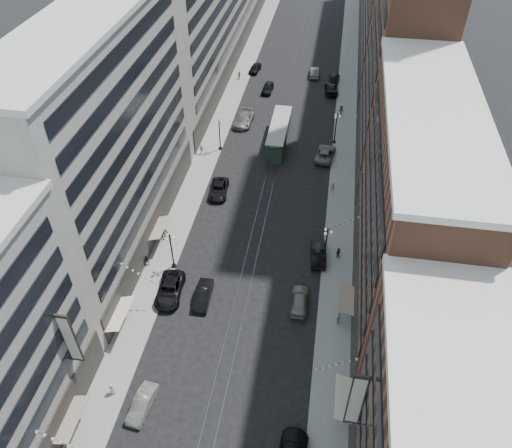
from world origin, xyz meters
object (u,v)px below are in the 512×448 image
Objects in this scene: streetcar at (279,135)px; car_4 at (299,300)px; lamppost_se_far at (326,244)px; car_7 at (219,189)px; car_10 at (318,253)px; car_13 at (268,88)px; car_11 at (325,154)px; car_5 at (203,295)px; pedestrian_5 at (163,231)px; car_1 at (142,404)px; pedestrian_6 at (202,149)px; car_extra_0 at (244,120)px; pedestrian_extra_1 at (239,75)px; pedestrian_2 at (147,261)px; car_14 at (314,72)px; car_extra_1 at (334,78)px; car_9 at (255,68)px; car_2 at (170,290)px; pedestrian_4 at (338,318)px; pedestrian_7 at (338,253)px; lamppost_sw_mid at (220,134)px; car_8 at (243,119)px; car_12 at (331,88)px; lamppost_se_mid at (336,127)px; lamppost_sw_far at (172,250)px; pedestrian_8 at (332,186)px; pedestrian_9 at (341,110)px; pedestrian_1 at (112,389)px.

car_4 is at bearing -78.71° from streetcar.
lamppost_se_far reaches higher than streetcar.
car_10 is at bearing -40.91° from car_7.
car_11 is at bearing -56.88° from car_13.
car_5 is 53.12m from car_13.
car_5 is (-11.15, -0.99, -0.03)m from car_4.
streetcar is at bearing 77.84° from pedestrian_5.
car_1 is 2.67× the size of pedestrian_6.
car_extra_0 is 3.78× the size of pedestrian_extra_1.
car_4 reaches higher than car_11.
pedestrian_2 reaches higher than car_11.
streetcar is at bearing 77.08° from car_14.
car_9 is at bearing -2.19° from car_extra_1.
pedestrian_5 is at bearing 107.30° from car_2.
pedestrian_4 is 0.31× the size of car_7.
pedestrian_5 reaches higher than pedestrian_7.
pedestrian_2 is 53.40m from pedestrian_extra_1.
streetcar is at bearing 21.34° from lamppost_sw_mid.
pedestrian_2 reaches higher than pedestrian_extra_1.
car_8 is at bearing -110.36° from pedestrian_6.
car_12 is at bearing 75.51° from car_5.
lamppost_se_mid reaches higher than car_1.
car_7 is (-18.24, 21.01, -0.23)m from pedestrian_4.
lamppost_sw_far reaches higher than streetcar.
lamppost_sw_mid is at bearing -83.57° from car_9.
car_extra_0 is at bearing -77.77° from car_9.
lamppost_sw_mid reaches higher than car_10.
lamppost_se_far is 0.93× the size of car_11.
lamppost_se_far is at bearing 29.91° from car_5.
pedestrian_5 is at bearing -97.28° from car_13.
pedestrian_8 is at bearing -98.60° from car_4.
lamppost_sw_mid is 34.49m from car_4.
pedestrian_4 is 0.90× the size of pedestrian_5.
streetcar is 2.13× the size of car_2.
car_10 is (15.32, -11.02, 0.10)m from car_7.
lamppost_se_mid reaches higher than car_12.
car_7 is 0.90× the size of car_8.
car_2 is at bearing 69.95° from car_11.
lamppost_sw_far is 0.91× the size of car_2.
pedestrian_extra_1 is at bearing 112.29° from lamppost_se_far.
pedestrian_extra_1 reaches higher than car_extra_1.
car_9 is 16.62m from car_extra_1.
lamppost_se_mid is at bearing 97.28° from car_14.
car_13 is (-12.25, -1.84, -0.06)m from car_12.
car_1 is 0.79× the size of car_extra_0.
pedestrian_4 is at bearing -20.81° from pedestrian_2.
pedestrian_9 reaches higher than pedestrian_7.
lamppost_sw_far reaches higher than car_9.
car_11 is at bearing -108.45° from pedestrian_1.
lamppost_sw_far reaches higher than car_2.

